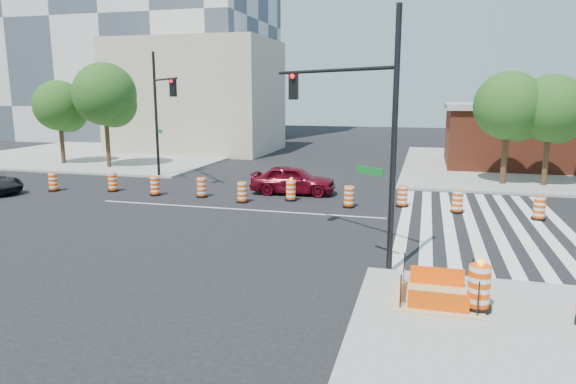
{
  "coord_description": "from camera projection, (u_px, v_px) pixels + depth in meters",
  "views": [
    {
      "loc": [
        8.52,
        -22.08,
        5.43
      ],
      "look_at": [
        3.16,
        -2.21,
        1.4
      ],
      "focal_mm": 32.0,
      "sensor_mm": 36.0,
      "label": 1
    }
  ],
  "objects": [
    {
      "name": "median_drum_9",
      "position": [
        539.0,
        209.0,
        22.02
      ],
      "size": [
        0.6,
        0.6,
        1.02
      ],
      "color": "black",
      "rests_on": "ground"
    },
    {
      "name": "median_drum_7",
      "position": [
        402.0,
        197.0,
        24.57
      ],
      "size": [
        0.6,
        0.6,
        1.02
      ],
      "color": "black",
      "rests_on": "ground"
    },
    {
      "name": "tree_north_b",
      "position": [
        106.0,
        98.0,
        35.94
      ],
      "size": [
        4.39,
        4.39,
        7.46
      ],
      "color": "#382314",
      "rests_on": "ground"
    },
    {
      "name": "median_drum_2",
      "position": [
        155.0,
        187.0,
        27.26
      ],
      "size": [
        0.6,
        0.6,
        1.02
      ],
      "color": "black",
      "rests_on": "ground"
    },
    {
      "name": "brick_storefront",
      "position": [
        565.0,
        137.0,
        36.15
      ],
      "size": [
        16.5,
        8.5,
        4.6
      ],
      "color": "brown",
      "rests_on": "ground"
    },
    {
      "name": "crosswalk_east",
      "position": [
        482.0,
        224.0,
        21.34
      ],
      "size": [
        6.75,
        13.5,
        0.01
      ],
      "color": "silver",
      "rests_on": "ground"
    },
    {
      "name": "signal_pole_se",
      "position": [
        356.0,
        115.0,
        16.01
      ],
      "size": [
        4.61,
        3.76,
        7.69
      ],
      "rotation": [
        0.0,
        0.0,
        2.46
      ],
      "color": "black",
      "rests_on": "ground"
    },
    {
      "name": "signal_pole_nw",
      "position": [
        161.0,
        104.0,
        30.7
      ],
      "size": [
        3.9,
        4.52,
        7.71
      ],
      "rotation": [
        0.0,
        0.0,
        -0.86
      ],
      "color": "black",
      "rests_on": "ground"
    },
    {
      "name": "red_coupe",
      "position": [
        293.0,
        180.0,
        27.62
      ],
      "size": [
        4.69,
        2.17,
        1.56
      ],
      "primitive_type": "imported",
      "rotation": [
        0.0,
        0.0,
        1.64
      ],
      "color": "#5A0715",
      "rests_on": "ground"
    },
    {
      "name": "lane_centerline",
      "position": [
        236.0,
        209.0,
        24.14
      ],
      "size": [
        14.0,
        0.12,
        0.01
      ],
      "primitive_type": "cube",
      "color": "silver",
      "rests_on": "ground"
    },
    {
      "name": "median_drum_0",
      "position": [
        53.0,
        183.0,
        28.45
      ],
      "size": [
        0.6,
        0.6,
        1.02
      ],
      "color": "black",
      "rests_on": "ground"
    },
    {
      "name": "median_drum_8",
      "position": [
        457.0,
        203.0,
        23.32
      ],
      "size": [
        0.6,
        0.6,
        1.02
      ],
      "color": "black",
      "rests_on": "ground"
    },
    {
      "name": "median_drum_1",
      "position": [
        113.0,
        183.0,
        28.38
      ],
      "size": [
        0.6,
        0.6,
        1.02
      ],
      "color": "black",
      "rests_on": "ground"
    },
    {
      "name": "ground",
      "position": [
        236.0,
        209.0,
        24.15
      ],
      "size": [
        120.0,
        120.0,
        0.0
      ],
      "primitive_type": "plane",
      "color": "black",
      "rests_on": "ground"
    },
    {
      "name": "median_drum_5",
      "position": [
        291.0,
        191.0,
        25.92
      ],
      "size": [
        0.6,
        0.6,
        1.18
      ],
      "color": "black",
      "rests_on": "ground"
    },
    {
      "name": "excavation_pit",
      "position": [
        437.0,
        296.0,
        13.27
      ],
      "size": [
        2.2,
        2.2,
        0.9
      ],
      "color": "tan",
      "rests_on": "ground"
    },
    {
      "name": "sidewalk_ne",
      "position": [
        562.0,
        168.0,
        36.58
      ],
      "size": [
        22.0,
        22.0,
        0.15
      ],
      "primitive_type": "cube",
      "color": "gray",
      "rests_on": "ground"
    },
    {
      "name": "beige_midrise",
      "position": [
        197.0,
        97.0,
        47.1
      ],
      "size": [
        14.0,
        10.0,
        10.0
      ],
      "primitive_type": "cube",
      "color": "tan",
      "rests_on": "ground"
    },
    {
      "name": "pit_drum",
      "position": [
        479.0,
        289.0,
        12.53
      ],
      "size": [
        0.67,
        0.67,
        1.31
      ],
      "color": "black",
      "rests_on": "ground"
    },
    {
      "name": "tree_north_c",
      "position": [
        509.0,
        110.0,
        29.3
      ],
      "size": [
        3.9,
        3.88,
        6.6
      ],
      "color": "#382314",
      "rests_on": "ground"
    },
    {
      "name": "sidewalk_nw",
      "position": [
        118.0,
        153.0,
        45.79
      ],
      "size": [
        22.0,
        22.0,
        0.15
      ],
      "primitive_type": "cube",
      "color": "gray",
      "rests_on": "ground"
    },
    {
      "name": "median_drum_6",
      "position": [
        349.0,
        197.0,
        24.45
      ],
      "size": [
        0.6,
        0.6,
        1.02
      ],
      "color": "black",
      "rests_on": "ground"
    },
    {
      "name": "tree_north_d",
      "position": [
        551.0,
        112.0,
        28.81
      ],
      "size": [
        3.77,
        3.77,
        6.41
      ],
      "color": "#382314",
      "rests_on": "ground"
    },
    {
      "name": "median_drum_4",
      "position": [
        242.0,
        193.0,
        25.52
      ],
      "size": [
        0.6,
        0.6,
        1.02
      ],
      "color": "black",
      "rests_on": "ground"
    },
    {
      "name": "median_drum_3",
      "position": [
        202.0,
        188.0,
        26.8
      ],
      "size": [
        0.6,
        0.6,
        1.02
      ],
      "color": "black",
      "rests_on": "ground"
    },
    {
      "name": "tree_north_a",
      "position": [
        60.0,
        109.0,
        37.79
      ],
      "size": [
        3.69,
        3.69,
        6.27
      ],
      "color": "#382314",
      "rests_on": "ground"
    }
  ]
}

